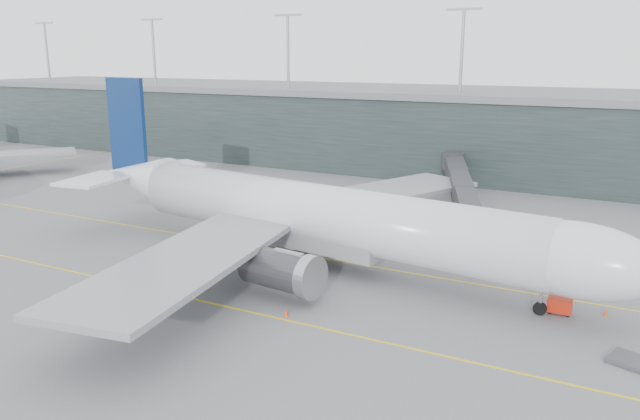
% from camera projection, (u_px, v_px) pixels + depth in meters
% --- Properties ---
extents(ground, '(320.00, 320.00, 0.00)m').
position_uv_depth(ground, '(300.00, 242.00, 74.25)').
color(ground, '#55555A').
rests_on(ground, ground).
extents(taxiline_a, '(160.00, 0.25, 0.02)m').
position_uv_depth(taxiline_a, '(283.00, 251.00, 70.82)').
color(taxiline_a, yellow).
rests_on(taxiline_a, ground).
extents(taxiline_b, '(160.00, 0.25, 0.02)m').
position_uv_depth(taxiline_b, '(192.00, 299.00, 57.11)').
color(taxiline_b, yellow).
rests_on(taxiline_b, ground).
extents(taxiline_lead_main, '(0.25, 60.00, 0.02)m').
position_uv_depth(taxiline_lead_main, '(400.00, 211.00, 89.10)').
color(taxiline_lead_main, yellow).
rests_on(taxiline_lead_main, ground).
extents(taxiline_lead_adj, '(0.25, 60.00, 0.02)m').
position_uv_depth(taxiline_lead_adj, '(26.00, 165.00, 125.49)').
color(taxiline_lead_adj, yellow).
rests_on(taxiline_lead_adj, ground).
extents(terminal, '(240.00, 36.00, 29.00)m').
position_uv_depth(terminal, '(447.00, 128.00, 122.08)').
color(terminal, '#1E2927').
rests_on(terminal, ground).
extents(main_aircraft, '(67.36, 62.83, 18.89)m').
position_uv_depth(main_aircraft, '(319.00, 216.00, 65.31)').
color(main_aircraft, silver).
rests_on(main_aircraft, ground).
extents(jet_bridge, '(15.72, 43.58, 6.02)m').
position_uv_depth(jet_bridge, '(475.00, 184.00, 85.01)').
color(jet_bridge, '#2C2C31').
rests_on(jet_bridge, ground).
extents(gse_cart, '(2.04, 1.33, 1.37)m').
position_uv_depth(gse_cart, '(560.00, 305.00, 53.71)').
color(gse_cart, red).
rests_on(gse_cart, ground).
extents(baggage_dolly, '(3.82, 3.42, 0.32)m').
position_uv_depth(baggage_dolly, '(633.00, 361.00, 45.09)').
color(baggage_dolly, '#3D3C42').
rests_on(baggage_dolly, ground).
extents(uld_a, '(2.37, 2.06, 1.87)m').
position_uv_depth(uld_a, '(318.00, 211.00, 85.05)').
color(uld_a, '#36363B').
rests_on(uld_a, ground).
extents(uld_b, '(2.37, 2.15, 1.76)m').
position_uv_depth(uld_b, '(326.00, 210.00, 85.71)').
color(uld_b, '#36363B').
rests_on(uld_b, ground).
extents(uld_c, '(1.97, 1.62, 1.70)m').
position_uv_depth(uld_c, '(346.00, 216.00, 82.58)').
color(uld_c, '#36363B').
rests_on(uld_c, ground).
extents(cone_nose, '(0.38, 0.38, 0.61)m').
position_uv_depth(cone_nose, '(606.00, 312.00, 53.38)').
color(cone_nose, '#E3510C').
rests_on(cone_nose, ground).
extents(cone_wing_stbd, '(0.42, 0.42, 0.67)m').
position_uv_depth(cone_wing_stbd, '(286.00, 313.00, 53.28)').
color(cone_wing_stbd, '#E63F0C').
rests_on(cone_wing_stbd, ground).
extents(cone_wing_port, '(0.47, 0.47, 0.75)m').
position_uv_depth(cone_wing_port, '(401.00, 224.00, 80.77)').
color(cone_wing_port, orange).
rests_on(cone_wing_port, ground).
extents(cone_tail, '(0.42, 0.42, 0.66)m').
position_uv_depth(cone_tail, '(182.00, 251.00, 70.01)').
color(cone_tail, '#CB470B').
rests_on(cone_tail, ground).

